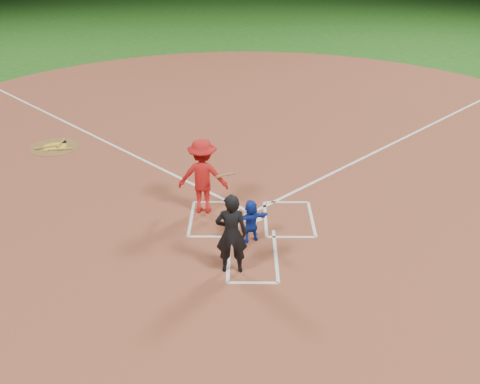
{
  "coord_description": "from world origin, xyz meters",
  "views": [
    {
      "loc": [
        -0.2,
        -12.22,
        7.04
      ],
      "look_at": [
        -0.3,
        -0.4,
        1.0
      ],
      "focal_mm": 40.0,
      "sensor_mm": 36.0,
      "label": 1
    }
  ],
  "objects_px": {
    "home_plate": "(251,218)",
    "catcher": "(251,221)",
    "on_deck_circle": "(55,147)",
    "umpire": "(231,234)",
    "batter_at_plate": "(203,176)"
  },
  "relations": [
    {
      "from": "catcher",
      "to": "umpire",
      "type": "distance_m",
      "value": 1.39
    },
    {
      "from": "home_plate",
      "to": "umpire",
      "type": "height_order",
      "value": "umpire"
    },
    {
      "from": "on_deck_circle",
      "to": "batter_at_plate",
      "type": "xyz_separation_m",
      "value": [
        5.49,
        -4.49,
        1.02
      ]
    },
    {
      "from": "umpire",
      "to": "on_deck_circle",
      "type": "bearing_deg",
      "value": -49.44
    },
    {
      "from": "home_plate",
      "to": "on_deck_circle",
      "type": "bearing_deg",
      "value": -35.96
    },
    {
      "from": "home_plate",
      "to": "on_deck_circle",
      "type": "relative_size",
      "value": 0.35
    },
    {
      "from": "on_deck_circle",
      "to": "umpire",
      "type": "height_order",
      "value": "umpire"
    },
    {
      "from": "on_deck_circle",
      "to": "catcher",
      "type": "bearing_deg",
      "value": -41.62
    },
    {
      "from": "home_plate",
      "to": "on_deck_circle",
      "type": "height_order",
      "value": "home_plate"
    },
    {
      "from": "catcher",
      "to": "umpire",
      "type": "bearing_deg",
      "value": 46.83
    },
    {
      "from": "home_plate",
      "to": "catcher",
      "type": "xyz_separation_m",
      "value": [
        -0.04,
        -1.07,
        0.54
      ]
    },
    {
      "from": "catcher",
      "to": "umpire",
      "type": "xyz_separation_m",
      "value": [
        -0.44,
        -1.25,
        0.41
      ]
    },
    {
      "from": "home_plate",
      "to": "catcher",
      "type": "distance_m",
      "value": 1.2
    },
    {
      "from": "on_deck_circle",
      "to": "batter_at_plate",
      "type": "height_order",
      "value": "batter_at_plate"
    },
    {
      "from": "catcher",
      "to": "home_plate",
      "type": "bearing_deg",
      "value": -115.84
    }
  ]
}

